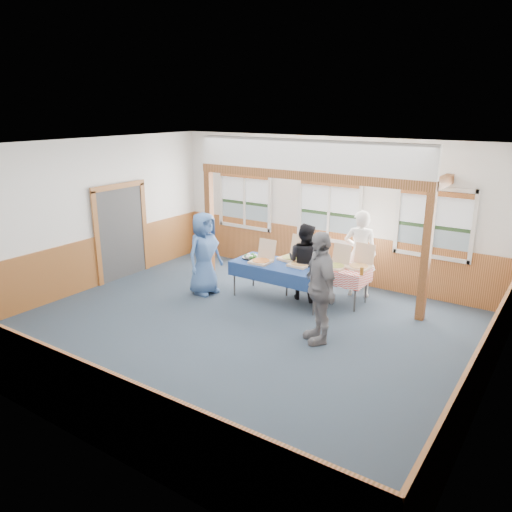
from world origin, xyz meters
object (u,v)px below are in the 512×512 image
Objects in this scene: woman_black at (305,262)px; person_grey at (320,287)px; table_right at (327,267)px; man_blue at (204,253)px; table_left at (281,267)px; woman_white at (360,254)px.

person_grey is at bearing 128.60° from woman_black.
table_right is at bearing -150.69° from woman_black.
man_blue is 0.92× the size of person_grey.
person_grey is (0.73, -1.77, 0.26)m from table_right.
table_left is 0.49m from woman_black.
woman_black is 0.91× the size of man_blue.
table_left is at bearing -176.96° from person_grey.
table_left and table_right have the same top height.
man_blue is at bearing -150.78° from table_right.
woman_white is at bearing 139.61° from person_grey.
woman_black reaches higher than table_left.
woman_black is (0.35, 0.32, 0.09)m from table_left.
woman_black is at bearing -150.09° from table_right.
table_right is 0.95× the size of woman_white.
woman_black is at bearing -58.09° from man_blue.
woman_white is 3.22m from man_blue.
woman_black is at bearing 23.70° from woman_white.
man_blue is at bearing -149.39° from person_grey.
woman_white is 1.16m from woman_black.
person_grey is at bearing -64.02° from table_right.
table_left is at bearing 24.04° from woman_white.
man_blue is (-2.75, -1.67, -0.04)m from woman_white.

